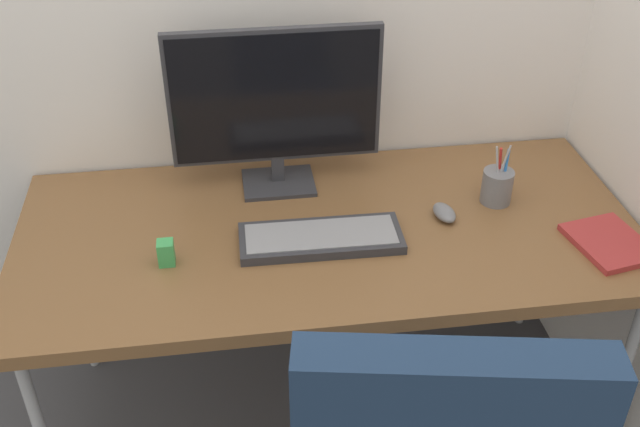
{
  "coord_description": "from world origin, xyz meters",
  "views": [
    {
      "loc": [
        -0.25,
        -1.64,
        1.9
      ],
      "look_at": [
        -0.03,
        -0.08,
        0.82
      ],
      "focal_mm": 42.43,
      "sensor_mm": 36.0,
      "label": 1
    }
  ],
  "objects": [
    {
      "name": "monitor",
      "position": [
        -0.11,
        0.24,
        0.98
      ],
      "size": [
        0.59,
        0.17,
        0.47
      ],
      "color": "#333338",
      "rests_on": "desk"
    },
    {
      "name": "pen_holder",
      "position": [
        0.49,
        0.06,
        0.77
      ],
      "size": [
        0.09,
        0.09,
        0.18
      ],
      "color": "slate",
      "rests_on": "desk"
    },
    {
      "name": "keyboard",
      "position": [
        -0.03,
        -0.06,
        0.74
      ],
      "size": [
        0.43,
        0.17,
        0.03
      ],
      "color": "#333338",
      "rests_on": "desk"
    },
    {
      "name": "mouse",
      "position": [
        0.32,
        -0.0,
        0.74
      ],
      "size": [
        0.07,
        0.1,
        0.03
      ],
      "primitive_type": "ellipsoid",
      "rotation": [
        0.0,
        0.0,
        0.17
      ],
      "color": "slate",
      "rests_on": "desk"
    },
    {
      "name": "desk",
      "position": [
        0.0,
        0.0,
        0.69
      ],
      "size": [
        1.66,
        0.77,
        0.72
      ],
      "color": "brown",
      "rests_on": "ground_plane"
    },
    {
      "name": "notebook",
      "position": [
        0.71,
        -0.18,
        0.73
      ],
      "size": [
        0.21,
        0.24,
        0.02
      ],
      "primitive_type": "cube",
      "rotation": [
        0.0,
        0.0,
        0.19
      ],
      "color": "#B23333",
      "rests_on": "desk"
    },
    {
      "name": "ground_plane",
      "position": [
        0.0,
        0.0,
        0.0
      ],
      "size": [
        8.0,
        8.0,
        0.0
      ],
      "primitive_type": "plane",
      "color": "#4C4C51"
    },
    {
      "name": "desk_clamp_accessory",
      "position": [
        -0.42,
        -0.1,
        0.76
      ],
      "size": [
        0.04,
        0.04,
        0.07
      ],
      "primitive_type": "cube",
      "color": "#3FAD59",
      "rests_on": "desk"
    }
  ]
}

